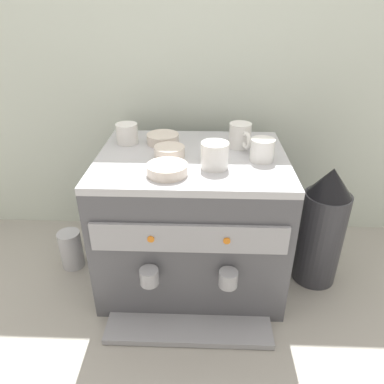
% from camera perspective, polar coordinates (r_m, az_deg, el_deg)
% --- Properties ---
extents(ground_plane, '(4.00, 4.00, 0.00)m').
position_cam_1_polar(ground_plane, '(1.41, 0.00, -12.31)').
color(ground_plane, '#9E998E').
extents(tiled_backsplash_wall, '(2.80, 0.03, 1.20)m').
position_cam_1_polar(tiled_backsplash_wall, '(1.45, 0.52, 15.56)').
color(tiled_backsplash_wall, silver).
rests_on(tiled_backsplash_wall, ground_plane).
extents(espresso_machine, '(0.61, 0.58, 0.48)m').
position_cam_1_polar(espresso_machine, '(1.27, -0.01, -4.33)').
color(espresso_machine, '#4C4C51').
rests_on(espresso_machine, ground_plane).
extents(ceramic_cup_0, '(0.07, 0.11, 0.07)m').
position_cam_1_polar(ceramic_cup_0, '(1.13, 11.00, 6.66)').
color(ceramic_cup_0, white).
rests_on(ceramic_cup_0, espresso_machine).
extents(ceramic_cup_1, '(0.09, 0.10, 0.07)m').
position_cam_1_polar(ceramic_cup_1, '(1.27, -10.34, 9.15)').
color(ceramic_cup_1, white).
rests_on(ceramic_cup_1, espresso_machine).
extents(ceramic_cup_2, '(0.09, 0.12, 0.08)m').
position_cam_1_polar(ceramic_cup_2, '(1.06, 3.49, 5.91)').
color(ceramic_cup_2, white).
rests_on(ceramic_cup_2, espresso_machine).
extents(ceramic_cup_3, '(0.07, 0.11, 0.08)m').
position_cam_1_polar(ceramic_cup_3, '(1.22, 7.69, 8.81)').
color(ceramic_cup_3, white).
rests_on(ceramic_cup_3, espresso_machine).
extents(ceramic_bowl_0, '(0.10, 0.10, 0.03)m').
position_cam_1_polar(ceramic_bowl_0, '(1.15, -3.59, 6.36)').
color(ceramic_bowl_0, beige).
rests_on(ceramic_bowl_0, espresso_machine).
extents(ceramic_bowl_1, '(0.12, 0.12, 0.03)m').
position_cam_1_polar(ceramic_bowl_1, '(1.03, -3.94, 3.55)').
color(ceramic_bowl_1, beige).
rests_on(ceramic_bowl_1, espresso_machine).
extents(ceramic_bowl_2, '(0.11, 0.11, 0.03)m').
position_cam_1_polar(ceramic_bowl_2, '(1.26, -4.64, 8.39)').
color(ceramic_bowl_2, beige).
rests_on(ceramic_bowl_2, espresso_machine).
extents(coffee_grinder, '(0.15, 0.15, 0.45)m').
position_cam_1_polar(coffee_grinder, '(1.33, 19.90, -5.37)').
color(coffee_grinder, '#333338').
rests_on(coffee_grinder, ground_plane).
extents(milk_pitcher, '(0.08, 0.08, 0.15)m').
position_cam_1_polar(milk_pitcher, '(1.47, -18.59, -8.60)').
color(milk_pitcher, '#B7B7BC').
rests_on(milk_pitcher, ground_plane).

